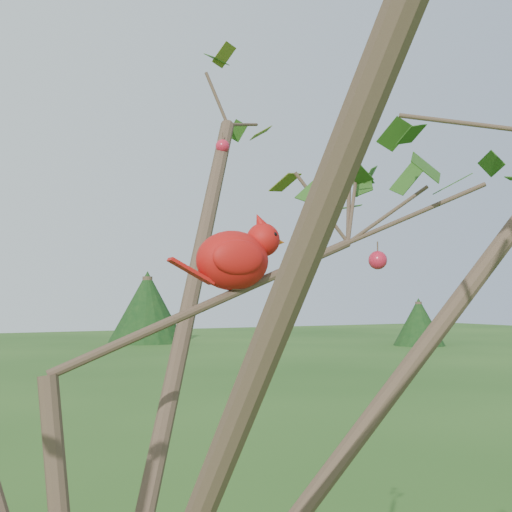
# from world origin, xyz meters

# --- Properties ---
(crabapple_tree) EXTENTS (2.35, 2.05, 2.95)m
(crabapple_tree) POSITION_xyz_m (0.03, -0.02, 2.12)
(crabapple_tree) COLOR #463126
(crabapple_tree) RESTS_ON ground
(cardinal) EXTENTS (0.24, 0.13, 0.17)m
(cardinal) POSITION_xyz_m (0.30, 0.07, 2.16)
(cardinal) COLOR red
(cardinal) RESTS_ON ground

